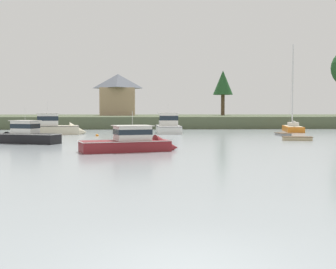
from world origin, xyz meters
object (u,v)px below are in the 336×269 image
sailboat_orange (293,129)px  cruiser_cream (54,130)px  mooring_buoy_orange (97,136)px  cruiser_white (168,128)px  cruiser_maroon (136,145)px  cruiser_black (21,138)px  dinghy_grey (283,135)px  dinghy_sand (297,139)px

sailboat_orange → cruiser_cream: sailboat_orange is taller
mooring_buoy_orange → cruiser_white: bearing=42.7°
cruiser_maroon → cruiser_black: size_ratio=1.07×
cruiser_maroon → dinghy_grey: size_ratio=2.73×
sailboat_orange → mooring_buoy_orange: size_ratio=31.30×
cruiser_cream → dinghy_sand: bearing=-25.8°
sailboat_orange → cruiser_cream: size_ratio=1.44×
cruiser_maroon → cruiser_cream: cruiser_cream is taller
cruiser_cream → mooring_buoy_orange: 7.02m
cruiser_maroon → dinghy_grey: cruiser_maroon is taller
cruiser_white → dinghy_grey: size_ratio=3.25×
sailboat_orange → dinghy_grey: size_ratio=4.62×
cruiser_black → cruiser_maroon: bearing=-39.7°
sailboat_orange → cruiser_maroon: bearing=-125.4°
sailboat_orange → mooring_buoy_orange: (-27.35, -10.98, -0.21)m
sailboat_orange → dinghy_grey: bearing=-114.0°
sailboat_orange → cruiser_maroon: size_ratio=1.69×
cruiser_black → cruiser_cream: cruiser_cream is taller
cruiser_white → cruiser_cream: bearing=-163.8°
dinghy_sand → cruiser_black: 27.09m
dinghy_grey → mooring_buoy_orange: size_ratio=6.78×
cruiser_maroon → cruiser_white: bearing=82.2°
sailboat_orange → cruiser_maroon: (-22.42, -31.52, 0.17)m
dinghy_sand → cruiser_maroon: (-16.19, -11.46, 0.31)m
cruiser_white → cruiser_cream: cruiser_cream is taller
cruiser_cream → mooring_buoy_orange: bearing=-34.2°
sailboat_orange → mooring_buoy_orange: 29.47m
dinghy_grey → cruiser_cream: bearing=172.5°
sailboat_orange → cruiser_cream: bearing=-168.0°
cruiser_white → mooring_buoy_orange: 12.11m
cruiser_black → mooring_buoy_orange: 12.99m
mooring_buoy_orange → sailboat_orange: bearing=21.9°
cruiser_white → dinghy_grey: cruiser_white is taller
sailboat_orange → mooring_buoy_orange: bearing=-158.1°
cruiser_cream → sailboat_orange: bearing=12.0°
cruiser_black → mooring_buoy_orange: bearing=63.2°
dinghy_sand → cruiser_maroon: size_ratio=0.41×
cruiser_maroon → mooring_buoy_orange: cruiser_maroon is taller
sailboat_orange → dinghy_sand: sailboat_orange is taller
dinghy_sand → cruiser_maroon: cruiser_maroon is taller
dinghy_sand → mooring_buoy_orange: bearing=156.8°
cruiser_white → mooring_buoy_orange: (-8.89, -8.20, -0.55)m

